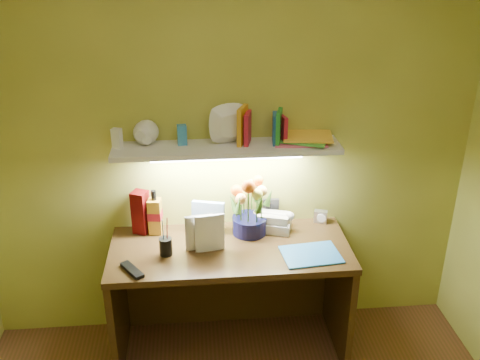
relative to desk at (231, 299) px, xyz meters
name	(u,v)px	position (x,y,z in m)	size (l,w,h in m)	color
desk	(231,299)	(0.00, 0.00, 0.00)	(1.40, 0.60, 0.75)	#36220E
flower_bouquet	(250,205)	(0.13, 0.16, 0.56)	(0.23, 0.23, 0.37)	#0E0E39
telephone	(273,220)	(0.28, 0.18, 0.44)	(0.21, 0.16, 0.13)	beige
desk_clock	(320,217)	(0.59, 0.24, 0.42)	(0.08, 0.04, 0.08)	#B3B4B8
whisky_bottle	(155,212)	(-0.44, 0.21, 0.52)	(0.08, 0.08, 0.28)	#BC831E
whisky_box	(141,212)	(-0.52, 0.23, 0.51)	(0.09, 0.09, 0.27)	#550707
pen_cup	(165,241)	(-0.37, -0.04, 0.46)	(0.07, 0.07, 0.18)	black
art_card	(208,217)	(-0.12, 0.19, 0.47)	(0.20, 0.04, 0.20)	white
tv_remote	(132,270)	(-0.55, -0.20, 0.39)	(0.05, 0.18, 0.02)	black
blue_folder	(311,254)	(0.45, -0.13, 0.38)	(0.32, 0.24, 0.01)	#2F81CA
desk_book_a	(185,234)	(-0.26, -0.02, 0.49)	(0.16, 0.02, 0.22)	beige
desk_book_b	(195,235)	(-0.20, -0.04, 0.49)	(0.17, 0.02, 0.23)	white
wall_shelf	(227,142)	(0.00, 0.18, 0.96)	(1.30, 0.33, 0.25)	white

